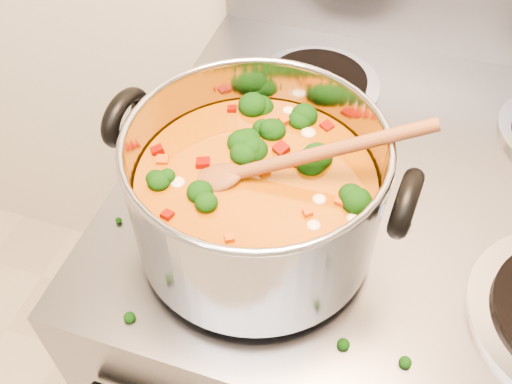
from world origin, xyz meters
TOP-DOWN VIEW (x-y plane):
  - electric_range at (0.03, 1.16)m, footprint 0.77×0.70m
  - stockpot at (-0.15, 1.00)m, footprint 0.34×0.28m
  - wooden_spoon at (-0.14, 1.01)m, footprint 0.25×0.11m
  - cooktop_crumbs at (-0.10, 0.92)m, footprint 0.19×0.36m

SIDE VIEW (x-z plane):
  - electric_range at x=0.03m, z-range -0.07..1.01m
  - cooktop_crumbs at x=-0.10m, z-range 0.92..0.93m
  - stockpot at x=-0.15m, z-range 0.92..1.09m
  - wooden_spoon at x=-0.14m, z-range 1.00..1.10m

